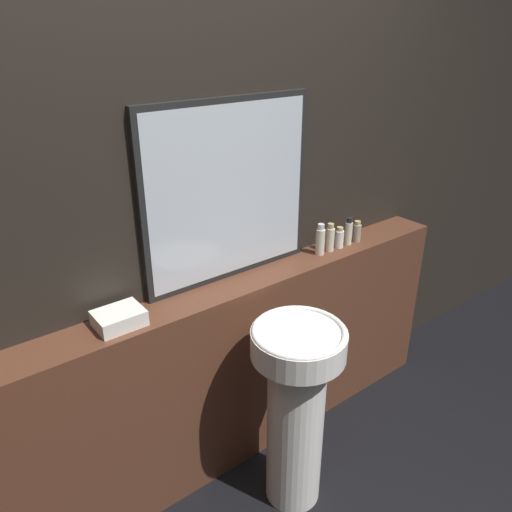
{
  "coord_description": "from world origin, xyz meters",
  "views": [
    {
      "loc": [
        -1.11,
        -0.47,
        1.99
      ],
      "look_at": [
        0.03,
        1.0,
        1.11
      ],
      "focal_mm": 35.0,
      "sensor_mm": 36.0,
      "label": 1
    }
  ],
  "objects_px": {
    "mirror": "(229,193)",
    "conditioner_bottle": "(330,238)",
    "lotion_bottle": "(339,238)",
    "hand_soap_bottle": "(357,232)",
    "pedestal_sink": "(296,404)",
    "body_wash_bottle": "(348,232)",
    "towel_stack": "(119,318)",
    "shampoo_bottle": "(320,240)"
  },
  "relations": [
    {
      "from": "mirror",
      "to": "conditioner_bottle",
      "type": "distance_m",
      "value": 0.64
    },
    {
      "from": "lotion_bottle",
      "to": "hand_soap_bottle",
      "type": "bearing_deg",
      "value": -0.0
    },
    {
      "from": "pedestal_sink",
      "to": "mirror",
      "type": "relative_size",
      "value": 1.09
    },
    {
      "from": "conditioner_bottle",
      "to": "body_wash_bottle",
      "type": "relative_size",
      "value": 1.0
    },
    {
      "from": "towel_stack",
      "to": "conditioner_bottle",
      "type": "bearing_deg",
      "value": 0.0
    },
    {
      "from": "shampoo_bottle",
      "to": "lotion_bottle",
      "type": "bearing_deg",
      "value": 0.0
    },
    {
      "from": "pedestal_sink",
      "to": "lotion_bottle",
      "type": "bearing_deg",
      "value": 31.88
    },
    {
      "from": "lotion_bottle",
      "to": "pedestal_sink",
      "type": "bearing_deg",
      "value": -148.12
    },
    {
      "from": "shampoo_bottle",
      "to": "conditioner_bottle",
      "type": "distance_m",
      "value": 0.07
    },
    {
      "from": "conditioner_bottle",
      "to": "lotion_bottle",
      "type": "bearing_deg",
      "value": 0.0
    },
    {
      "from": "mirror",
      "to": "hand_soap_bottle",
      "type": "distance_m",
      "value": 0.82
    },
    {
      "from": "shampoo_bottle",
      "to": "body_wash_bottle",
      "type": "bearing_deg",
      "value": 0.0
    },
    {
      "from": "body_wash_bottle",
      "to": "hand_soap_bottle",
      "type": "bearing_deg",
      "value": 0.0
    },
    {
      "from": "towel_stack",
      "to": "lotion_bottle",
      "type": "xyz_separation_m",
      "value": [
        1.18,
        0.0,
        0.02
      ]
    },
    {
      "from": "lotion_bottle",
      "to": "hand_soap_bottle",
      "type": "distance_m",
      "value": 0.13
    },
    {
      "from": "conditioner_bottle",
      "to": "hand_soap_bottle",
      "type": "xyz_separation_m",
      "value": [
        0.2,
        0.0,
        -0.02
      ]
    },
    {
      "from": "pedestal_sink",
      "to": "towel_stack",
      "type": "relative_size",
      "value": 5.04
    },
    {
      "from": "pedestal_sink",
      "to": "lotion_bottle",
      "type": "distance_m",
      "value": 0.86
    },
    {
      "from": "conditioner_bottle",
      "to": "hand_soap_bottle",
      "type": "distance_m",
      "value": 0.2
    },
    {
      "from": "lotion_bottle",
      "to": "hand_soap_bottle",
      "type": "height_order",
      "value": "hand_soap_bottle"
    },
    {
      "from": "conditioner_bottle",
      "to": "hand_soap_bottle",
      "type": "relative_size",
      "value": 1.3
    },
    {
      "from": "body_wash_bottle",
      "to": "lotion_bottle",
      "type": "bearing_deg",
      "value": 180.0
    },
    {
      "from": "towel_stack",
      "to": "mirror",
      "type": "bearing_deg",
      "value": 8.33
    },
    {
      "from": "towel_stack",
      "to": "hand_soap_bottle",
      "type": "distance_m",
      "value": 1.31
    },
    {
      "from": "mirror",
      "to": "towel_stack",
      "type": "distance_m",
      "value": 0.68
    },
    {
      "from": "pedestal_sink",
      "to": "shampoo_bottle",
      "type": "xyz_separation_m",
      "value": [
        0.48,
        0.38,
        0.5
      ]
    },
    {
      "from": "mirror",
      "to": "hand_soap_bottle",
      "type": "height_order",
      "value": "mirror"
    },
    {
      "from": "body_wash_bottle",
      "to": "hand_soap_bottle",
      "type": "relative_size",
      "value": 1.29
    },
    {
      "from": "pedestal_sink",
      "to": "mirror",
      "type": "height_order",
      "value": "mirror"
    },
    {
      "from": "shampoo_bottle",
      "to": "body_wash_bottle",
      "type": "relative_size",
      "value": 1.1
    },
    {
      "from": "shampoo_bottle",
      "to": "conditioner_bottle",
      "type": "relative_size",
      "value": 1.1
    },
    {
      "from": "pedestal_sink",
      "to": "towel_stack",
      "type": "xyz_separation_m",
      "value": [
        -0.57,
        0.38,
        0.46
      ]
    },
    {
      "from": "shampoo_bottle",
      "to": "hand_soap_bottle",
      "type": "relative_size",
      "value": 1.42
    },
    {
      "from": "conditioner_bottle",
      "to": "shampoo_bottle",
      "type": "bearing_deg",
      "value": 180.0
    },
    {
      "from": "mirror",
      "to": "hand_soap_bottle",
      "type": "relative_size",
      "value": 7.41
    },
    {
      "from": "pedestal_sink",
      "to": "conditioner_bottle",
      "type": "distance_m",
      "value": 0.83
    },
    {
      "from": "shampoo_bottle",
      "to": "hand_soap_bottle",
      "type": "bearing_deg",
      "value": 0.0
    },
    {
      "from": "mirror",
      "to": "shampoo_bottle",
      "type": "relative_size",
      "value": 5.2
    },
    {
      "from": "lotion_bottle",
      "to": "body_wash_bottle",
      "type": "relative_size",
      "value": 0.76
    },
    {
      "from": "pedestal_sink",
      "to": "shampoo_bottle",
      "type": "relative_size",
      "value": 5.67
    },
    {
      "from": "mirror",
      "to": "shampoo_bottle",
      "type": "distance_m",
      "value": 0.58
    },
    {
      "from": "mirror",
      "to": "conditioner_bottle",
      "type": "relative_size",
      "value": 5.71
    }
  ]
}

